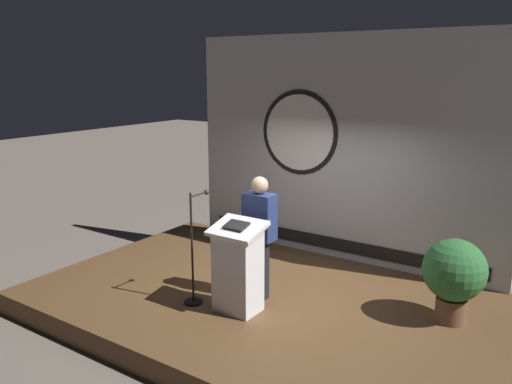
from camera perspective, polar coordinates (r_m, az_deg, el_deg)
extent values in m
plane|color=#6B6056|center=(7.12, 2.13, -13.61)|extent=(40.00, 40.00, 0.00)
cube|color=brown|center=(7.06, 2.14, -12.52)|extent=(6.40, 4.00, 0.30)
cube|color=#B2B7C1|center=(8.07, 9.24, 4.65)|extent=(5.13, 0.10, 3.46)
cylinder|color=black|center=(8.31, 4.77, 6.52)|extent=(1.35, 0.02, 1.35)
cylinder|color=white|center=(8.30, 4.75, 6.52)|extent=(1.21, 0.02, 1.21)
cube|color=black|center=(8.38, 8.69, -5.66)|extent=(4.62, 0.02, 0.20)
cube|color=silver|center=(6.42, -2.02, -8.70)|extent=(0.52, 0.40, 1.04)
cube|color=silver|center=(6.24, -2.06, -4.02)|extent=(0.64, 0.50, 0.17)
cube|color=black|center=(6.21, -2.17, -3.67)|extent=(0.28, 0.20, 0.07)
cylinder|color=black|center=(6.83, 0.39, -8.39)|extent=(0.26, 0.26, 0.80)
cube|color=navy|center=(6.61, 0.40, -2.74)|extent=(0.40, 0.24, 0.61)
sphere|color=tan|center=(6.50, 0.40, 0.76)|extent=(0.22, 0.22, 0.22)
cylinder|color=black|center=(6.86, -6.88, -11.90)|extent=(0.24, 0.24, 0.02)
cylinder|color=black|center=(6.59, -7.05, -6.26)|extent=(0.03, 0.03, 1.46)
cylinder|color=black|center=(6.51, -6.32, -0.26)|extent=(0.02, 0.31, 0.02)
sphere|color=#262626|center=(6.63, -5.45, 0.00)|extent=(0.07, 0.07, 0.07)
cylinder|color=brown|center=(6.72, 20.64, -11.99)|extent=(0.36, 0.36, 0.30)
sphere|color=#2D6B33|center=(6.53, 21.00, -8.01)|extent=(0.74, 0.74, 0.74)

